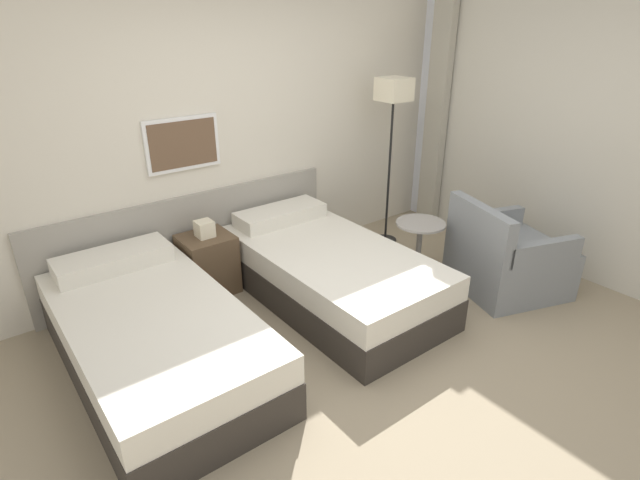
{
  "coord_description": "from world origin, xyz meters",
  "views": [
    {
      "loc": [
        -2.07,
        -1.99,
        2.27
      ],
      "look_at": [
        0.12,
        0.86,
        0.63
      ],
      "focal_mm": 28.0,
      "sensor_mm": 36.0,
      "label": 1
    }
  ],
  "objects_px": {
    "floor_lamp": "(393,102)",
    "armchair": "(506,261)",
    "bed_near_door": "(155,337)",
    "nightstand": "(208,263)",
    "side_table": "(419,240)",
    "bed_near_window": "(330,272)"
  },
  "relations": [
    {
      "from": "bed_near_door",
      "to": "side_table",
      "type": "relative_size",
      "value": 3.54
    },
    {
      "from": "floor_lamp",
      "to": "side_table",
      "type": "bearing_deg",
      "value": -115.4
    },
    {
      "from": "bed_near_window",
      "to": "floor_lamp",
      "type": "xyz_separation_m",
      "value": [
        1.23,
        0.57,
        1.23
      ]
    },
    {
      "from": "floor_lamp",
      "to": "armchair",
      "type": "distance_m",
      "value": 1.84
    },
    {
      "from": "floor_lamp",
      "to": "armchair",
      "type": "height_order",
      "value": "floor_lamp"
    },
    {
      "from": "bed_near_door",
      "to": "floor_lamp",
      "type": "height_order",
      "value": "floor_lamp"
    },
    {
      "from": "bed_near_window",
      "to": "armchair",
      "type": "distance_m",
      "value": 1.57
    },
    {
      "from": "bed_near_window",
      "to": "floor_lamp",
      "type": "height_order",
      "value": "floor_lamp"
    },
    {
      "from": "bed_near_door",
      "to": "side_table",
      "type": "xyz_separation_m",
      "value": [
        2.39,
        -0.23,
        0.15
      ]
    },
    {
      "from": "nightstand",
      "to": "floor_lamp",
      "type": "bearing_deg",
      "value": -5.15
    },
    {
      "from": "floor_lamp",
      "to": "nightstand",
      "type": "bearing_deg",
      "value": 174.85
    },
    {
      "from": "nightstand",
      "to": "side_table",
      "type": "relative_size",
      "value": 1.18
    },
    {
      "from": "bed_near_window",
      "to": "floor_lamp",
      "type": "distance_m",
      "value": 1.83
    },
    {
      "from": "nightstand",
      "to": "side_table",
      "type": "distance_m",
      "value": 1.89
    },
    {
      "from": "bed_near_door",
      "to": "bed_near_window",
      "type": "bearing_deg",
      "value": 0.0
    },
    {
      "from": "nightstand",
      "to": "bed_near_window",
      "type": "bearing_deg",
      "value": -44.34
    },
    {
      "from": "bed_near_window",
      "to": "side_table",
      "type": "relative_size",
      "value": 3.54
    },
    {
      "from": "bed_near_window",
      "to": "side_table",
      "type": "bearing_deg",
      "value": -14.88
    },
    {
      "from": "bed_near_door",
      "to": "floor_lamp",
      "type": "xyz_separation_m",
      "value": [
        2.76,
        0.57,
        1.23
      ]
    },
    {
      "from": "side_table",
      "to": "floor_lamp",
      "type": "bearing_deg",
      "value": 64.6
    },
    {
      "from": "bed_near_window",
      "to": "armchair",
      "type": "height_order",
      "value": "armchair"
    },
    {
      "from": "bed_near_door",
      "to": "nightstand",
      "type": "distance_m",
      "value": 1.07
    }
  ]
}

